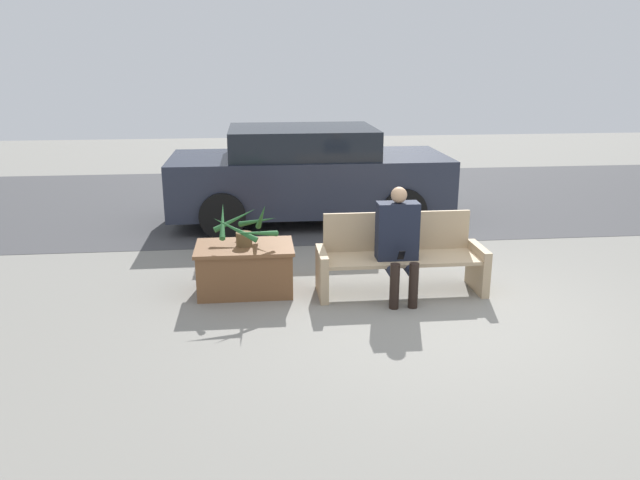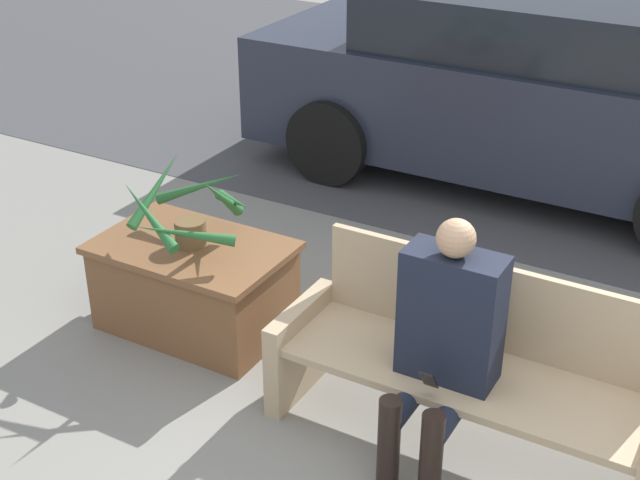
% 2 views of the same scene
% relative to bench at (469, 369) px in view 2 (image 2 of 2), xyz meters
% --- Properties ---
extents(bench, '(1.89, 0.59, 0.88)m').
position_rel_bench_xyz_m(bench, '(0.00, 0.00, 0.00)').
color(bench, tan).
rests_on(bench, ground_plane).
extents(person_seated, '(0.46, 0.56, 1.24)m').
position_rel_bench_xyz_m(person_seated, '(-0.07, -0.18, 0.27)').
color(person_seated, black).
rests_on(person_seated, ground_plane).
extents(planter_box, '(1.10, 0.71, 0.55)m').
position_rel_bench_xyz_m(planter_box, '(-1.75, 0.16, -0.11)').
color(planter_box, brown).
rests_on(planter_box, ground_plane).
extents(potted_plant, '(0.75, 0.79, 0.52)m').
position_rel_bench_xyz_m(potted_plant, '(-1.74, 0.16, 0.36)').
color(potted_plant, brown).
rests_on(potted_plant, planter_box).
extents(parked_car, '(4.39, 1.98, 1.52)m').
position_rel_bench_xyz_m(parked_car, '(-0.77, 3.29, 0.36)').
color(parked_car, '#232838').
rests_on(parked_car, ground_plane).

